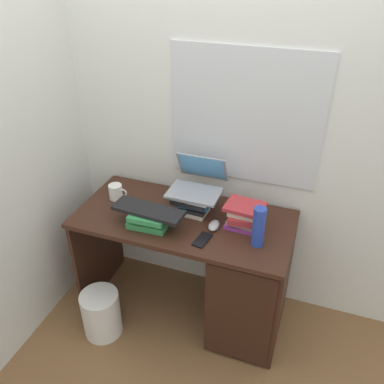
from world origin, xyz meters
name	(u,v)px	position (x,y,z in m)	size (l,w,h in m)	color
ground_plane	(185,307)	(0.00, 0.00, 0.00)	(6.00, 6.00, 0.00)	brown
wall_back	(204,114)	(0.00, 0.36, 1.30)	(6.00, 0.06, 2.60)	silver
wall_left	(44,116)	(-0.89, 0.00, 1.30)	(0.05, 6.00, 2.60)	silver
desk	(233,276)	(0.33, -0.02, 0.42)	(1.31, 0.62, 0.77)	#381E14
book_stack_tall	(194,202)	(0.03, 0.08, 0.84)	(0.24, 0.20, 0.13)	beige
book_stack_keyboard_riser	(149,219)	(-0.16, -0.15, 0.82)	(0.23, 0.19, 0.10)	#338C4C
book_stack_side	(245,215)	(0.36, 0.04, 0.84)	(0.23, 0.19, 0.14)	#8C338C
laptop	(198,182)	(0.04, 0.14, 0.95)	(0.31, 0.31, 0.20)	gray
keyboard	(148,210)	(-0.16, -0.14, 0.88)	(0.42, 0.14, 0.02)	black
computer_mouse	(214,226)	(0.20, -0.04, 0.79)	(0.06, 0.10, 0.04)	#A5A8AD
mug	(116,192)	(-0.48, 0.05, 0.82)	(0.12, 0.09, 0.10)	white
water_bottle	(259,227)	(0.47, -0.10, 0.89)	(0.07, 0.07, 0.24)	#263FA5
cell_phone	(202,240)	(0.18, -0.17, 0.78)	(0.07, 0.14, 0.01)	black
wastebasket	(101,313)	(-0.43, -0.37, 0.16)	(0.24, 0.24, 0.32)	silver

